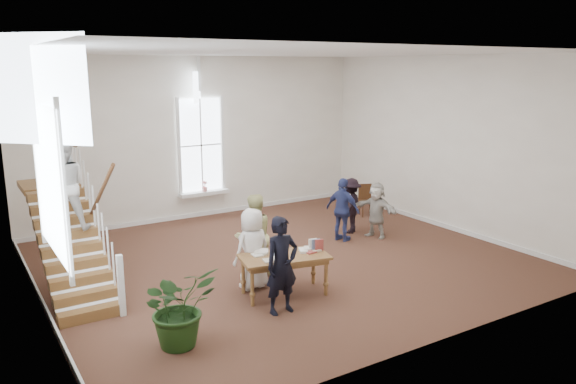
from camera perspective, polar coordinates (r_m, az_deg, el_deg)
ground at (r=12.59m, az=-0.41°, el=-6.91°), size 10.00×10.00×0.00m
room_shell at (r=16.23m, az=-8.56°, el=-1.08°), size 10.49×10.00×10.00m
staircase at (r=11.32m, az=-21.63°, el=-1.51°), size 1.10×4.10×2.92m
library_table at (r=10.56m, az=-0.40°, el=-6.89°), size 1.77×1.14×0.83m
police_officer at (r=9.75m, az=-0.63°, el=-7.45°), size 0.64×0.43×1.73m
elderly_woman at (r=10.85m, az=-3.63°, el=-5.77°), size 0.83×0.60×1.59m
person_yellow at (r=11.38m, az=-3.50°, el=-4.50°), size 0.88×0.71×1.73m
woman_cluster_a at (r=13.79m, az=5.59°, el=-1.80°), size 0.68×1.00×1.57m
woman_cluster_b at (r=14.51m, az=6.39°, el=-1.38°), size 1.06×0.97×1.43m
woman_cluster_c at (r=14.22m, az=8.96°, el=-1.81°), size 0.76×1.36×1.40m
floor_plant at (r=8.89m, az=-11.02°, el=-11.35°), size 1.28×1.15×1.27m
side_chair at (r=16.31m, az=7.91°, el=-0.64°), size 0.51×0.51×0.90m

